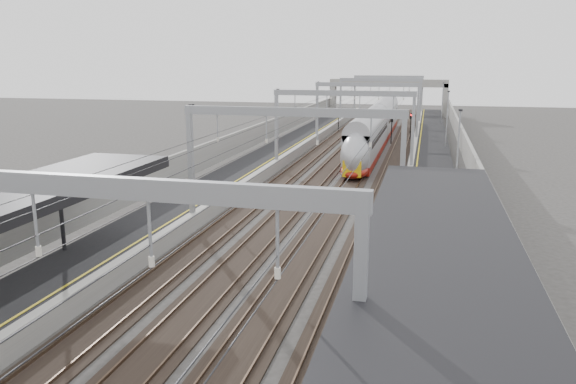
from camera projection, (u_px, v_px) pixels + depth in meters
The scene contains 13 objects.
platform_left at pixel (268, 159), 56.93m from camera, with size 4.00×120.00×1.00m, color black.
platform_right at pixel (430, 166), 53.19m from camera, with size 4.00×120.00×1.00m, color black.
tracks at pixel (346, 167), 55.16m from camera, with size 11.40×140.00×0.20m.
overhead_line at pixel (356, 100), 60.03m from camera, with size 13.00×140.00×6.60m.
canopy_right at pixel (443, 295), 12.42m from camera, with size 4.40×30.00×4.24m.
overbridge at pixel (388, 88), 105.97m from camera, with size 22.00×2.20×6.90m.
wall_left at pixel (238, 147), 57.43m from camera, with size 0.30×120.00×3.20m, color gray.
wall_right at pixel (466, 156), 52.19m from camera, with size 0.30×120.00×3.20m, color gray.
train at pixel (376, 131), 67.80m from camera, with size 2.54×46.34×4.03m.
bench at pixel (427, 277), 22.74m from camera, with size 0.85×1.97×0.99m.
signal_green at pixel (339, 115), 82.42m from camera, with size 0.32×0.32×3.48m.
signal_red_near at pixel (392, 125), 70.45m from camera, with size 0.32×0.32×3.48m.
signal_red_far at pixel (411, 121), 74.46m from camera, with size 0.32×0.32×3.48m.
Camera 1 is at (7.48, -9.08, 10.13)m, focal length 35.00 mm.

